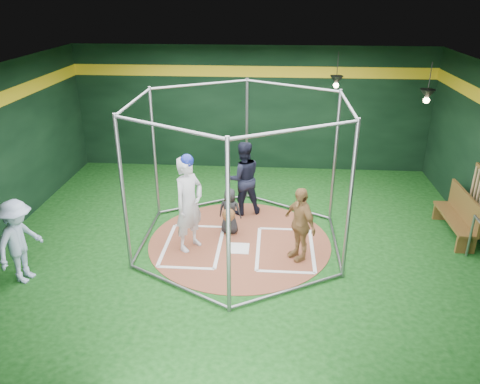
# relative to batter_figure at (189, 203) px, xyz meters

# --- Properties ---
(room_shell) EXTENTS (10.10, 9.10, 3.53)m
(room_shell) POSITION_rel_batter_figure_xyz_m (0.98, 0.32, 0.75)
(room_shell) COLOR #0D390D
(room_shell) RESTS_ON ground
(clay_disc) EXTENTS (3.80, 3.80, 0.01)m
(clay_disc) POSITION_rel_batter_figure_xyz_m (0.98, 0.31, -1.00)
(clay_disc) COLOR brown
(clay_disc) RESTS_ON ground
(home_plate) EXTENTS (0.43, 0.43, 0.01)m
(home_plate) POSITION_rel_batter_figure_xyz_m (0.98, 0.01, -0.99)
(home_plate) COLOR white
(home_plate) RESTS_ON clay_disc
(batter_box_left) EXTENTS (1.17, 1.77, 0.01)m
(batter_box_left) POSITION_rel_batter_figure_xyz_m (0.03, 0.06, -0.99)
(batter_box_left) COLOR white
(batter_box_left) RESTS_ON clay_disc
(batter_box_right) EXTENTS (1.17, 1.77, 0.01)m
(batter_box_right) POSITION_rel_batter_figure_xyz_m (1.93, 0.06, -0.99)
(batter_box_right) COLOR white
(batter_box_right) RESTS_ON clay_disc
(batting_cage) EXTENTS (4.05, 4.67, 3.00)m
(batting_cage) POSITION_rel_batter_figure_xyz_m (0.98, 0.31, 0.49)
(batting_cage) COLOR gray
(batting_cage) RESTS_ON ground
(pendant_lamp_near) EXTENTS (0.34, 0.34, 0.90)m
(pendant_lamp_near) POSITION_rel_batter_figure_xyz_m (3.18, 3.91, 1.73)
(pendant_lamp_near) COLOR black
(pendant_lamp_near) RESTS_ON room_shell
(pendant_lamp_far) EXTENTS (0.34, 0.34, 0.90)m
(pendant_lamp_far) POSITION_rel_batter_figure_xyz_m (4.98, 2.31, 1.73)
(pendant_lamp_far) COLOR black
(pendant_lamp_far) RESTS_ON room_shell
(batter_figure) EXTENTS (0.77, 0.85, 2.01)m
(batter_figure) POSITION_rel_batter_figure_xyz_m (0.00, 0.00, 0.00)
(batter_figure) COLOR silver
(batter_figure) RESTS_ON clay_disc
(visitor_leopard) EXTENTS (0.80, 0.92, 1.49)m
(visitor_leopard) POSITION_rel_batter_figure_xyz_m (2.18, -0.24, -0.25)
(visitor_leopard) COLOR tan
(visitor_leopard) RESTS_ON clay_disc
(catcher_figure) EXTENTS (0.54, 0.59, 1.01)m
(catcher_figure) POSITION_rel_batter_figure_xyz_m (0.74, 0.67, -0.49)
(catcher_figure) COLOR black
(catcher_figure) RESTS_ON clay_disc
(umpire) EXTENTS (1.01, 0.89, 1.74)m
(umpire) POSITION_rel_batter_figure_xyz_m (0.95, 1.70, -0.12)
(umpire) COLOR black
(umpire) RESTS_ON clay_disc
(bystander_blue) EXTENTS (0.79, 1.12, 1.58)m
(bystander_blue) POSITION_rel_batter_figure_xyz_m (-2.81, -1.35, -0.22)
(bystander_blue) COLOR #ABBFE2
(bystander_blue) RESTS_ON ground
(dugout_bench) EXTENTS (0.39, 1.68, 0.98)m
(dugout_bench) POSITION_rel_batter_figure_xyz_m (5.61, 0.95, -0.51)
(dugout_bench) COLOR brown
(dugout_bench) RESTS_ON ground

